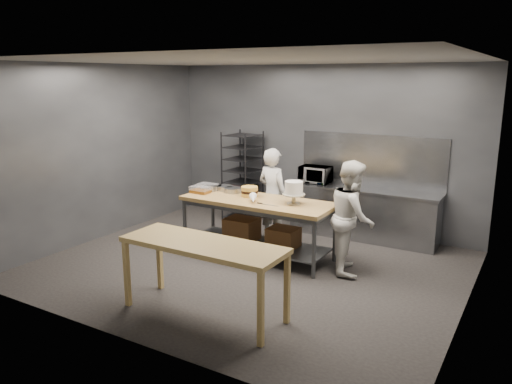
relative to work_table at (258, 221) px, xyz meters
The scene contains 16 objects.
ground 0.76m from the work_table, 74.71° to the right, with size 6.00×6.00×0.00m, color black.
back_wall 2.23m from the work_table, 86.30° to the left, with size 6.00×0.04×3.00m, color #4C4F54.
work_table is the anchor object (origin of this frame).
near_counter 2.12m from the work_table, 77.38° to the right, with size 2.00×0.70×0.90m.
back_counter 2.05m from the work_table, 56.40° to the left, with size 2.60×0.60×0.90m.
splashback_panel 2.43m from the work_table, 60.54° to the left, with size 2.60×0.02×0.90m, color slate.
speed_rack 2.10m from the work_table, 128.76° to the left, with size 0.64×0.69×1.75m.
chef_behind 0.80m from the work_table, 101.36° to the left, with size 0.59×0.39×1.62m, color silver.
chef_right 1.51m from the work_table, ahead, with size 0.79×0.62×1.64m, color silver.
microwave 1.78m from the work_table, 83.09° to the left, with size 0.54×0.37×0.30m, color black.
frosted_cake_stand 0.83m from the work_table, ahead, with size 0.34×0.34×0.35m.
layer_cake 0.49m from the work_table, 155.50° to the left, with size 0.27×0.27×0.16m.
cake_pans 0.95m from the work_table, 166.79° to the left, with size 0.70×0.43×0.07m.
piping_bag 0.47m from the work_table, 78.51° to the right, with size 0.12×0.12×0.38m, color white.
offset_spatula 0.48m from the work_table, 42.12° to the right, with size 0.36×0.02×0.02m.
pastry_clamshells 1.12m from the work_table, behind, with size 0.33×0.45×0.11m.
Camera 1 is at (3.66, -6.00, 2.78)m, focal length 35.00 mm.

